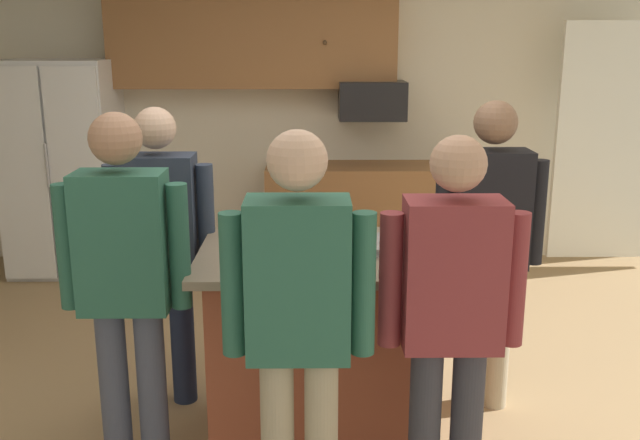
{
  "coord_description": "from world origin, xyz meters",
  "views": [
    {
      "loc": [
        0.1,
        -3.53,
        1.96
      ],
      "look_at": [
        0.14,
        0.01,
        1.05
      ],
      "focal_mm": 39.72,
      "sensor_mm": 36.0,
      "label": 1
    }
  ],
  "objects_px": {
    "person_guest_right": "(451,312)",
    "tumbler_amber": "(355,246)",
    "mug_blue_stoneware": "(265,235)",
    "serving_tray": "(341,245)",
    "refrigerator": "(64,168)",
    "kitchen_island": "(321,344)",
    "person_guest_left": "(489,237)",
    "glass_dark_ale": "(247,246)",
    "glass_pilsner": "(282,245)",
    "glass_short_whisky": "(401,235)",
    "microwave_over_range": "(372,100)",
    "person_guest_by_door": "(161,239)",
    "person_host_foreground": "(298,318)",
    "person_elder_center": "(125,276)"
  },
  "relations": [
    {
      "from": "person_guest_right",
      "to": "tumbler_amber",
      "type": "distance_m",
      "value": 0.61
    },
    {
      "from": "mug_blue_stoneware",
      "to": "serving_tray",
      "type": "xyz_separation_m",
      "value": [
        0.37,
        -0.06,
        -0.03
      ]
    },
    {
      "from": "refrigerator",
      "to": "kitchen_island",
      "type": "xyz_separation_m",
      "value": [
        2.14,
        -2.67,
        -0.4
      ]
    },
    {
      "from": "person_guest_left",
      "to": "glass_dark_ale",
      "type": "height_order",
      "value": "person_guest_left"
    },
    {
      "from": "person_guest_right",
      "to": "glass_pilsner",
      "type": "bearing_deg",
      "value": 14.1
    },
    {
      "from": "refrigerator",
      "to": "kitchen_island",
      "type": "height_order",
      "value": "refrigerator"
    },
    {
      "from": "glass_short_whisky",
      "to": "tumbler_amber",
      "type": "height_order",
      "value": "same"
    },
    {
      "from": "refrigerator",
      "to": "mug_blue_stoneware",
      "type": "relative_size",
      "value": 13.6
    },
    {
      "from": "glass_pilsner",
      "to": "person_guest_left",
      "type": "bearing_deg",
      "value": 20.65
    },
    {
      "from": "glass_dark_ale",
      "to": "microwave_over_range",
      "type": "bearing_deg",
      "value": 75.0
    },
    {
      "from": "person_guest_right",
      "to": "tumbler_amber",
      "type": "xyz_separation_m",
      "value": [
        -0.35,
        0.48,
        0.12
      ]
    },
    {
      "from": "mug_blue_stoneware",
      "to": "glass_pilsner",
      "type": "relative_size",
      "value": 1.05
    },
    {
      "from": "microwave_over_range",
      "to": "person_guest_left",
      "type": "height_order",
      "value": "person_guest_left"
    },
    {
      "from": "person_guest_by_door",
      "to": "serving_tray",
      "type": "relative_size",
      "value": 3.7
    },
    {
      "from": "kitchen_island",
      "to": "person_guest_left",
      "type": "bearing_deg",
      "value": 17.73
    },
    {
      "from": "glass_dark_ale",
      "to": "tumbler_amber",
      "type": "bearing_deg",
      "value": -0.12
    },
    {
      "from": "glass_short_whisky",
      "to": "tumbler_amber",
      "type": "relative_size",
      "value": 1.0
    },
    {
      "from": "person_guest_left",
      "to": "serving_tray",
      "type": "height_order",
      "value": "person_guest_left"
    },
    {
      "from": "kitchen_island",
      "to": "person_guest_right",
      "type": "distance_m",
      "value": 0.94
    },
    {
      "from": "microwave_over_range",
      "to": "person_guest_by_door",
      "type": "relative_size",
      "value": 0.34
    },
    {
      "from": "microwave_over_range",
      "to": "kitchen_island",
      "type": "bearing_deg",
      "value": -99.43
    },
    {
      "from": "mug_blue_stoneware",
      "to": "glass_pilsner",
      "type": "bearing_deg",
      "value": -65.57
    },
    {
      "from": "glass_pilsner",
      "to": "serving_tray",
      "type": "relative_size",
      "value": 0.29
    },
    {
      "from": "person_host_foreground",
      "to": "tumbler_amber",
      "type": "relative_size",
      "value": 10.29
    },
    {
      "from": "refrigerator",
      "to": "person_guest_left",
      "type": "relative_size",
      "value": 1.08
    },
    {
      "from": "person_guest_by_door",
      "to": "glass_short_whisky",
      "type": "bearing_deg",
      "value": 6.55
    },
    {
      "from": "serving_tray",
      "to": "person_elder_center",
      "type": "bearing_deg",
      "value": -159.16
    },
    {
      "from": "kitchen_island",
      "to": "glass_dark_ale",
      "type": "relative_size",
      "value": 6.98
    },
    {
      "from": "microwave_over_range",
      "to": "person_host_foreground",
      "type": "height_order",
      "value": "person_host_foreground"
    },
    {
      "from": "person_guest_left",
      "to": "tumbler_amber",
      "type": "relative_size",
      "value": 10.34
    },
    {
      "from": "person_guest_left",
      "to": "glass_dark_ale",
      "type": "xyz_separation_m",
      "value": [
        -1.21,
        -0.47,
        0.1
      ]
    },
    {
      "from": "refrigerator",
      "to": "person_elder_center",
      "type": "height_order",
      "value": "refrigerator"
    },
    {
      "from": "person_host_foreground",
      "to": "serving_tray",
      "type": "height_order",
      "value": "person_host_foreground"
    },
    {
      "from": "glass_dark_ale",
      "to": "person_guest_by_door",
      "type": "bearing_deg",
      "value": 132.84
    },
    {
      "from": "person_guest_left",
      "to": "tumbler_amber",
      "type": "distance_m",
      "value": 0.87
    },
    {
      "from": "person_guest_by_door",
      "to": "person_host_foreground",
      "type": "distance_m",
      "value": 1.36
    },
    {
      "from": "refrigerator",
      "to": "tumbler_amber",
      "type": "height_order",
      "value": "refrigerator"
    },
    {
      "from": "person_guest_right",
      "to": "person_elder_center",
      "type": "distance_m",
      "value": 1.39
    },
    {
      "from": "serving_tray",
      "to": "refrigerator",
      "type": "bearing_deg",
      "value": 130.23
    },
    {
      "from": "tumbler_amber",
      "to": "person_guest_by_door",
      "type": "bearing_deg",
      "value": 151.23
    },
    {
      "from": "refrigerator",
      "to": "glass_dark_ale",
      "type": "distance_m",
      "value": 3.38
    },
    {
      "from": "glass_dark_ale",
      "to": "person_host_foreground",
      "type": "bearing_deg",
      "value": -67.86
    },
    {
      "from": "person_elder_center",
      "to": "serving_tray",
      "type": "xyz_separation_m",
      "value": [
        0.95,
        0.36,
        0.03
      ]
    },
    {
      "from": "person_guest_left",
      "to": "glass_pilsner",
      "type": "bearing_deg",
      "value": 2.92
    },
    {
      "from": "refrigerator",
      "to": "person_guest_by_door",
      "type": "distance_m",
      "value": 2.66
    },
    {
      "from": "glass_dark_ale",
      "to": "glass_pilsner",
      "type": "distance_m",
      "value": 0.17
    },
    {
      "from": "glass_pilsner",
      "to": "serving_tray",
      "type": "xyz_separation_m",
      "value": [
        0.28,
        0.15,
        -0.04
      ]
    },
    {
      "from": "glass_pilsner",
      "to": "tumbler_amber",
      "type": "xyz_separation_m",
      "value": [
        0.33,
        -0.07,
        0.02
      ]
    },
    {
      "from": "kitchen_island",
      "to": "glass_dark_ale",
      "type": "height_order",
      "value": "glass_dark_ale"
    },
    {
      "from": "refrigerator",
      "to": "glass_pilsner",
      "type": "relative_size",
      "value": 14.27
    }
  ]
}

